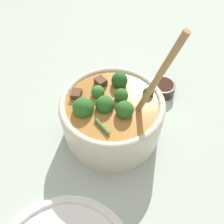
# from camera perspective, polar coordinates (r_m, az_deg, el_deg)

# --- Properties ---
(ground_plane) EXTENTS (4.00, 4.00, 0.00)m
(ground_plane) POSITION_cam_1_polar(r_m,az_deg,el_deg) (0.55, 0.00, -4.81)
(ground_plane) COLOR #ADBCAD
(stew_bowl) EXTENTS (0.23, 0.23, 0.29)m
(stew_bowl) POSITION_cam_1_polar(r_m,az_deg,el_deg) (0.50, -0.01, -0.57)
(stew_bowl) COLOR beige
(stew_bowl) RESTS_ON ground_plane
(condiment_bowl) EXTENTS (0.07, 0.07, 0.03)m
(condiment_bowl) POSITION_cam_1_polar(r_m,az_deg,el_deg) (0.64, 12.94, 6.25)
(condiment_bowl) COLOR black
(condiment_bowl) RESTS_ON ground_plane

